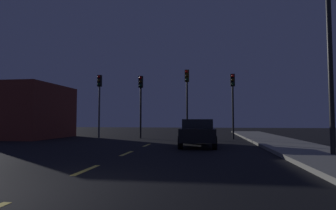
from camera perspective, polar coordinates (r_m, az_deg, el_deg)
ground_plane at (r=12.17m, az=-7.80°, el=-9.66°), size 80.00×80.00×0.00m
sidewalk_curb_right at (r=12.42m, az=28.17°, el=-8.83°), size 3.00×40.00×0.15m
lane_stripe_second at (r=8.07m, az=-16.67°, el=-12.85°), size 0.16×1.60×0.01m
lane_stripe_third at (r=11.60m, az=-8.63°, el=-9.96°), size 0.16×1.60×0.01m
lane_stripe_fourth at (r=15.26m, az=-4.45°, el=-8.35°), size 0.16×1.60×0.01m
traffic_signal_far_left at (r=22.07m, az=-14.13°, el=2.29°), size 0.32×0.38×4.92m
traffic_signal_center_left at (r=21.03m, az=-5.72°, el=2.21°), size 0.32×0.38×4.77m
traffic_signal_center_right at (r=20.49m, az=3.98°, el=3.04°), size 0.32×0.38×5.16m
traffic_signal_far_right at (r=20.49m, az=13.36°, el=2.40°), size 0.32×0.38×4.76m
car_stopped_ahead at (r=14.73m, az=6.21°, el=-5.65°), size 1.92×4.52×1.43m
street_lamp_right at (r=11.82m, az=29.31°, el=11.67°), size 1.90×0.36×7.18m
storefront_left at (r=23.92m, az=-27.34°, el=-1.23°), size 5.16×6.07×4.10m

